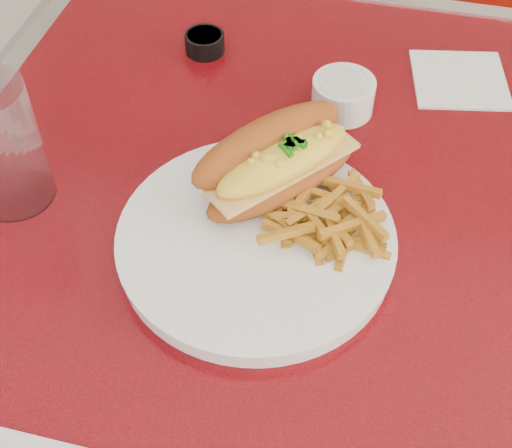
% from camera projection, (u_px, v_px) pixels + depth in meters
% --- Properties ---
extents(diner_table, '(1.23, 0.83, 0.77)m').
position_uv_depth(diner_table, '(419.00, 278.00, 0.95)').
color(diner_table, red).
rests_on(diner_table, ground).
extents(booth_bench_far, '(1.20, 0.51, 0.90)m').
position_uv_depth(booth_bench_far, '(426.00, 93.00, 1.71)').
color(booth_bench_far, maroon).
rests_on(booth_bench_far, ground).
extents(dinner_plate, '(0.30, 0.30, 0.02)m').
position_uv_depth(dinner_plate, '(256.00, 241.00, 0.77)').
color(dinner_plate, white).
rests_on(dinner_plate, diner_table).
extents(mac_hoagie, '(0.20, 0.22, 0.09)m').
position_uv_depth(mac_hoagie, '(277.00, 161.00, 0.78)').
color(mac_hoagie, '#994918').
rests_on(mac_hoagie, dinner_plate).
extents(fries_pile, '(0.13, 0.12, 0.03)m').
position_uv_depth(fries_pile, '(321.00, 210.00, 0.76)').
color(fries_pile, orange).
rests_on(fries_pile, dinner_plate).
extents(fork, '(0.03, 0.15, 0.00)m').
position_uv_depth(fork, '(326.00, 233.00, 0.76)').
color(fork, silver).
rests_on(fork, dinner_plate).
extents(gravy_ramekin, '(0.09, 0.09, 0.04)m').
position_uv_depth(gravy_ramekin, '(343.00, 95.00, 0.91)').
color(gravy_ramekin, white).
rests_on(gravy_ramekin, diner_table).
extents(sauce_cup_left, '(0.07, 0.07, 0.03)m').
position_uv_depth(sauce_cup_left, '(205.00, 42.00, 1.00)').
color(sauce_cup_left, black).
rests_on(sauce_cup_left, diner_table).
extents(water_tumbler, '(0.09, 0.09, 0.15)m').
position_uv_depth(water_tumbler, '(0.00, 146.00, 0.77)').
color(water_tumbler, '#C3E2FA').
rests_on(water_tumbler, diner_table).
extents(paper_napkin, '(0.15, 0.15, 0.00)m').
position_uv_depth(paper_napkin, '(459.00, 80.00, 0.97)').
color(paper_napkin, silver).
rests_on(paper_napkin, diner_table).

